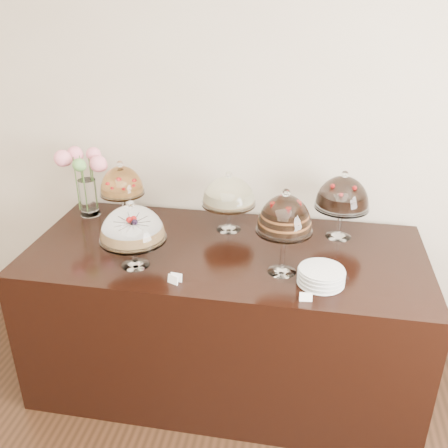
% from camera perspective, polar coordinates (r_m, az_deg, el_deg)
% --- Properties ---
extents(wall_back, '(5.00, 0.04, 3.00)m').
position_cam_1_polar(wall_back, '(3.07, 3.57, 11.79)').
color(wall_back, beige).
rests_on(wall_back, ground).
extents(display_counter, '(2.20, 1.00, 0.90)m').
position_cam_1_polar(display_counter, '(3.03, 0.17, -10.41)').
color(display_counter, black).
rests_on(display_counter, ground).
extents(cake_stand_sugar_sponge, '(0.34, 0.34, 0.37)m').
position_cam_1_polar(cake_stand_sugar_sponge, '(2.57, -10.45, -0.25)').
color(cake_stand_sugar_sponge, white).
rests_on(cake_stand_sugar_sponge, display_counter).
extents(cake_stand_choco_layer, '(0.28, 0.28, 0.46)m').
position_cam_1_polar(cake_stand_choco_layer, '(2.45, 6.95, 0.80)').
color(cake_stand_choco_layer, white).
rests_on(cake_stand_choco_layer, display_counter).
extents(cake_stand_cheesecake, '(0.32, 0.32, 0.37)m').
position_cam_1_polar(cake_stand_cheesecake, '(2.92, 0.54, 3.54)').
color(cake_stand_cheesecake, white).
rests_on(cake_stand_cheesecake, display_counter).
extents(cake_stand_dark_choco, '(0.31, 0.31, 0.41)m').
position_cam_1_polar(cake_stand_dark_choco, '(2.90, 13.41, 3.22)').
color(cake_stand_dark_choco, white).
rests_on(cake_stand_dark_choco, display_counter).
extents(cake_stand_fruit_tart, '(0.27, 0.27, 0.38)m').
position_cam_1_polar(cake_stand_fruit_tart, '(3.11, -11.63, 4.60)').
color(cake_stand_fruit_tart, white).
rests_on(cake_stand_fruit_tart, display_counter).
extents(flower_vase, '(0.30, 0.26, 0.44)m').
position_cam_1_polar(flower_vase, '(3.23, -15.67, 5.48)').
color(flower_vase, white).
rests_on(flower_vase, display_counter).
extents(plate_stack, '(0.23, 0.23, 0.08)m').
position_cam_1_polar(plate_stack, '(2.50, 11.04, -5.88)').
color(plate_stack, silver).
rests_on(plate_stack, display_counter).
extents(price_card_left, '(0.06, 0.04, 0.04)m').
position_cam_1_polar(price_card_left, '(2.48, -5.85, -6.34)').
color(price_card_left, white).
rests_on(price_card_left, display_counter).
extents(price_card_right, '(0.06, 0.02, 0.04)m').
position_cam_1_polar(price_card_right, '(2.37, 9.34, -8.24)').
color(price_card_right, white).
rests_on(price_card_right, display_counter).
extents(price_card_extra, '(0.06, 0.02, 0.04)m').
position_cam_1_polar(price_card_extra, '(2.50, -5.48, -6.08)').
color(price_card_extra, white).
rests_on(price_card_extra, display_counter).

